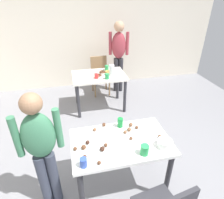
{
  "coord_description": "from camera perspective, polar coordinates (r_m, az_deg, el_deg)",
  "views": [
    {
      "loc": [
        -0.54,
        -1.64,
        2.23
      ],
      "look_at": [
        -0.02,
        0.63,
        0.9
      ],
      "focal_mm": 31.15,
      "sensor_mm": 36.0,
      "label": 1
    }
  ],
  "objects": [
    {
      "name": "mixing_bowl",
      "position": [
        2.21,
        15.22,
        -12.31
      ],
      "size": [
        0.16,
        0.16,
        0.08
      ],
      "primitive_type": "cylinder",
      "color": "white",
      "rests_on": "dining_table_near"
    },
    {
      "name": "pitcher_far",
      "position": [
        3.8,
        -0.05,
        8.61
      ],
      "size": [
        0.1,
        0.1,
        0.22
      ],
      "primitive_type": "cylinder",
      "color": "white",
      "rests_on": "dining_table_far"
    },
    {
      "name": "cake_ball_11",
      "position": [
        2.35,
        -5.13,
        -8.77
      ],
      "size": [
        0.04,
        0.04,
        0.04
      ],
      "primitive_type": "sphere",
      "color": "brown",
      "rests_on": "dining_table_near"
    },
    {
      "name": "cake_ball_1",
      "position": [
        2.1,
        -2.88,
        -14.26
      ],
      "size": [
        0.05,
        0.05,
        0.05
      ],
      "primitive_type": "sphere",
      "color": "#3D2319",
      "rests_on": "dining_table_near"
    },
    {
      "name": "dining_table_near",
      "position": [
        2.3,
        2.58,
        -14.18
      ],
      "size": [
        1.11,
        0.68,
        0.75
      ],
      "color": "white",
      "rests_on": "ground_plane"
    },
    {
      "name": "donut_far_1",
      "position": [
        3.98,
        -2.88,
        8.13
      ],
      "size": [
        0.12,
        0.12,
        0.04
      ],
      "primitive_type": "torus",
      "color": "brown",
      "rests_on": "dining_table_far"
    },
    {
      "name": "cake_ball_9",
      "position": [
        2.4,
        7.27,
        -8.1
      ],
      "size": [
        0.04,
        0.04,
        0.04
      ],
      "primitive_type": "sphere",
      "color": "brown",
      "rests_on": "dining_table_near"
    },
    {
      "name": "wall_back",
      "position": [
        4.96,
        -6.77,
        18.75
      ],
      "size": [
        6.4,
        0.1,
        2.6
      ],
      "primitive_type": "cube",
      "color": "beige",
      "rests_on": "ground_plane"
    },
    {
      "name": "cake_ball_7",
      "position": [
        2.14,
        -1.85,
        -13.21
      ],
      "size": [
        0.04,
        0.04,
        0.04
      ],
      "primitive_type": "sphere",
      "color": "brown",
      "rests_on": "dining_table_near"
    },
    {
      "name": "cup_far_2",
      "position": [
        4.09,
        -1.57,
        9.28
      ],
      "size": [
        0.08,
        0.08,
        0.1
      ],
      "primitive_type": "cylinder",
      "color": "green",
      "rests_on": "dining_table_far"
    },
    {
      "name": "fork_near",
      "position": [
        2.2,
        8.34,
        -12.79
      ],
      "size": [
        0.17,
        0.02,
        0.01
      ],
      "primitive_type": "cube",
      "color": "silver",
      "rests_on": "dining_table_near"
    },
    {
      "name": "cake_ball_6",
      "position": [
        2.19,
        -7.17,
        -12.35
      ],
      "size": [
        0.04,
        0.04,
        0.04
      ],
      "primitive_type": "sphere",
      "color": "#3D2319",
      "rests_on": "dining_table_near"
    },
    {
      "name": "donut_far_2",
      "position": [
        3.97,
        -5.01,
        7.99
      ],
      "size": [
        0.1,
        0.1,
        0.03
      ],
      "primitive_type": "torus",
      "color": "white",
      "rests_on": "dining_table_far"
    },
    {
      "name": "cake_ball_2",
      "position": [
        2.42,
        5.56,
        -7.33
      ],
      "size": [
        0.05,
        0.05,
        0.05
      ],
      "primitive_type": "sphere",
      "color": "brown",
      "rests_on": "dining_table_near"
    },
    {
      "name": "cake_ball_3",
      "position": [
        2.13,
        -8.32,
        -13.65
      ],
      "size": [
        0.05,
        0.05,
        0.05
      ],
      "primitive_type": "sphere",
      "color": "brown",
      "rests_on": "dining_table_near"
    },
    {
      "name": "ground_plane",
      "position": [
        2.82,
        3.52,
        -22.58
      ],
      "size": [
        6.4,
        6.4,
        0.0
      ],
      "primitive_type": "plane",
      "color": "gray"
    },
    {
      "name": "soda_can",
      "position": [
        2.39,
        2.43,
        -6.79
      ],
      "size": [
        0.07,
        0.07,
        0.12
      ],
      "primitive_type": "cylinder",
      "color": "#198438",
      "rests_on": "dining_table_near"
    },
    {
      "name": "cake_ball_8",
      "position": [
        2.31,
        13.93,
        -10.45
      ],
      "size": [
        0.05,
        0.05,
        0.05
      ],
      "primitive_type": "sphere",
      "color": "brown",
      "rests_on": "dining_table_near"
    },
    {
      "name": "donut_far_3",
      "position": [
        3.98,
        -1.28,
        8.18
      ],
      "size": [
        0.12,
        0.12,
        0.03
      ],
      "primitive_type": "torus",
      "color": "gold",
      "rests_on": "dining_table_far"
    },
    {
      "name": "cake_ball_10",
      "position": [
        2.04,
        -8.0,
        -16.26
      ],
      "size": [
        0.04,
        0.04,
        0.04
      ],
      "primitive_type": "sphere",
      "color": "brown",
      "rests_on": "dining_table_near"
    },
    {
      "name": "cake_ball_13",
      "position": [
        2.35,
        5.06,
        -8.71
      ],
      "size": [
        0.05,
        0.05,
        0.05
      ],
      "primitive_type": "sphere",
      "color": "brown",
      "rests_on": "dining_table_near"
    },
    {
      "name": "cup_far_0",
      "position": [
        3.67,
        -1.47,
        6.82
      ],
      "size": [
        0.08,
        0.08,
        0.1
      ],
      "primitive_type": "cylinder",
      "color": "green",
      "rests_on": "dining_table_far"
    },
    {
      "name": "cake_ball_12",
      "position": [
        2.42,
        -2.35,
        -7.37
      ],
      "size": [
        0.04,
        0.04,
        0.04
      ],
      "primitive_type": "sphere",
      "color": "brown",
      "rests_on": "dining_table_near"
    },
    {
      "name": "cake_ball_4",
      "position": [
        2.14,
        -10.77,
        -13.99
      ],
      "size": [
        0.04,
        0.04,
        0.04
      ],
      "primitive_type": "sphere",
      "color": "brown",
      "rests_on": "dining_table_near"
    },
    {
      "name": "person_adult_far",
      "position": [
        4.54,
        1.96,
        13.99
      ],
      "size": [
        0.45,
        0.27,
        1.64
      ],
      "color": "#28282D",
      "rests_on": "ground_plane"
    },
    {
      "name": "cake_ball_0",
      "position": [
        1.98,
        -3.79,
        -18.0
      ],
      "size": [
        0.04,
        0.04,
        0.04
      ],
      "primitive_type": "sphere",
      "color": "brown",
      "rests_on": "dining_table_near"
    },
    {
      "name": "dining_table_far",
      "position": [
        3.93,
        -3.79,
        5.7
      ],
      "size": [
        1.04,
        0.7,
        0.75
      ],
      "color": "silver",
      "rests_on": "ground_plane"
    },
    {
      "name": "cup_near_0",
      "position": [
        2.07,
        9.54,
        -14.39
      ],
      "size": [
        0.09,
        0.09,
        0.11
      ],
      "primitive_type": "cylinder",
      "color": "green",
      "rests_on": "dining_table_near"
    },
    {
      "name": "cake_ball_14",
      "position": [
        2.31,
        3.86,
        -9.49
      ],
      "size": [
        0.04,
        0.04,
        0.04
      ],
      "primitive_type": "sphere",
      "color": "brown",
      "rests_on": "dining_table_near"
    },
    {
      "name": "cake_ball_5",
      "position": [
        2.24,
        5.61,
        -11.24
      ],
      "size": [
        0.04,
        0.04,
        0.04
      ],
      "primitive_type": "sphere",
      "color": "brown",
      "rests_on": "dining_table_near"
    },
    {
      "name": "donut_far_0",
      "position": [
        3.82,
        -3.75,
        7.17
      ],
      "size": [
        0.11,
        0.11,
        0.03
      ],
      "primitive_type": "torus",
      "color": "brown",
      "rests_on": "dining_table_far"
    },
    {
      "name": "cup_near_1",
      "position": [
        1.95,
        -8.38,
        -17.85
      ],
      "size": [
        0.07,
        0.07,
        0.1
      ],
      "primitive_type": "cylinder",
      "color": "#3351B2",
      "rests_on": "dining_table_near"
    },
    {
      "name": "person_girl_near",
      "position": [
        2.1,
        -20.1,
        -12.67
      ],
      "size": [
        0.46,
        0.24,
        1.47
      ],
      "color": "#383D4C",
      "rests_on": "ground_plane"
    },
    {
      "name": "cup_far_1",
      "position": [
        3.71,
        -4.58,
        6.88
      ],
      "size": [
        0.08,
        0.08,
        0.09
      ],
      "primitive_type": "cylinder",
      "color": "red",
      "rests_on": "dining_table_far"
    },
    {
      "name": "chair_far_table",
      "position": [
        4.65,
        -3.61,
        7.78
      ],
      "size": [
        0.41,
        0.41,
        0.87
      ],
      "color": "olive",
      "rests_on": "ground_plane"
    }
  ]
}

